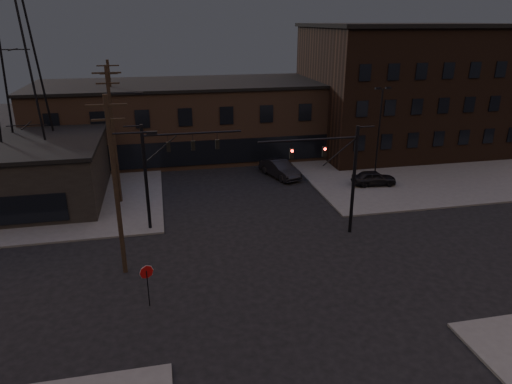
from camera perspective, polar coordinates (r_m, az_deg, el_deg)
ground at (r=28.98m, az=3.10°, el=-9.92°), size 140.00×140.00×0.00m
sidewalk_ne at (r=56.19m, az=19.27°, el=4.39°), size 30.00×30.00×0.15m
sidewalk_nw at (r=50.69m, az=-28.97°, el=1.21°), size 30.00×30.00×0.15m
building_row at (r=53.55m, az=-4.64°, el=9.06°), size 40.00×12.00×8.00m
building_right at (r=58.19m, az=18.08°, el=12.06°), size 22.00×16.00×14.00m
building_left at (r=43.93m, az=-29.08°, el=1.84°), size 16.00×12.00×5.00m
traffic_signal_near at (r=32.49m, az=10.39°, el=2.77°), size 7.12×0.24×8.00m
traffic_signal_far at (r=33.48m, az=-11.54°, el=3.37°), size 7.12×0.24×8.00m
stop_sign at (r=25.58m, az=-13.48°, el=-10.22°), size 0.72×0.33×2.48m
utility_pole_near at (r=27.64m, az=-17.04°, el=1.03°), size 3.70×0.28×11.00m
utility_pole_mid at (r=39.18m, az=-17.32°, el=7.06°), size 3.70×0.28×11.50m
utility_pole_far at (r=51.06m, az=-17.47°, el=9.65°), size 2.20×0.28×11.00m
transmission_tower at (r=43.59m, az=-28.12°, el=15.44°), size 7.00×7.00×25.00m
lot_light_a at (r=43.81m, az=15.16°, el=7.82°), size 1.50×0.28×9.14m
lot_light_b at (r=50.96m, az=18.76°, el=9.18°), size 1.50×0.28×9.14m
parked_car_lot_a at (r=44.26m, az=14.51°, el=1.71°), size 4.24×2.08×1.39m
parked_car_lot_b at (r=56.38m, az=18.74°, el=5.27°), size 4.69×2.38×1.30m
car_crossing at (r=45.55m, az=2.99°, el=2.92°), size 3.43×5.52×1.72m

